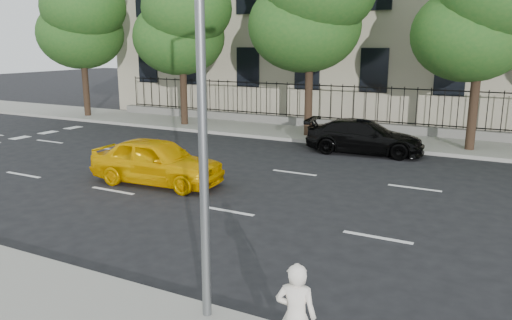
{
  "coord_description": "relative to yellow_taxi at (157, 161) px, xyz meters",
  "views": [
    {
      "loc": [
        6.48,
        -8.26,
        4.33
      ],
      "look_at": [
        0.6,
        3.0,
        1.35
      ],
      "focal_mm": 35.0,
      "sensor_mm": 36.0,
      "label": 1
    }
  ],
  "objects": [
    {
      "name": "ground",
      "position": [
        3.3,
        -3.77,
        -0.73
      ],
      "size": [
        120.0,
        120.0,
        0.0
      ],
      "primitive_type": "plane",
      "color": "black",
      "rests_on": "ground"
    },
    {
      "name": "yellow_taxi",
      "position": [
        0.0,
        0.0,
        0.0
      ],
      "size": [
        4.39,
        2.01,
        1.46
      ],
      "primitive_type": "imported",
      "rotation": [
        0.0,
        0.0,
        1.64
      ],
      "color": "#F1B000",
      "rests_on": "ground"
    },
    {
      "name": "lane_markings",
      "position": [
        3.3,
        0.98,
        -0.72
      ],
      "size": [
        49.6,
        4.62,
        0.01
      ],
      "primitive_type": null,
      "color": "silver",
      "rests_on": "ground"
    },
    {
      "name": "woman_near",
      "position": [
        7.56,
        -6.65,
        0.16
      ],
      "size": [
        0.6,
        0.46,
        1.48
      ],
      "primitive_type": "imported",
      "rotation": [
        0.0,
        0.0,
        3.36
      ],
      "color": "white",
      "rests_on": "near_sidewalk"
    },
    {
      "name": "tree_d",
      "position": [
        8.34,
        9.59,
        5.11
      ],
      "size": [
        5.34,
        4.94,
        8.84
      ],
      "color": "#382619",
      "rests_on": "far_sidewalk"
    },
    {
      "name": "tree_b",
      "position": [
        -5.66,
        9.59,
        5.11
      ],
      "size": [
        5.53,
        5.12,
        8.97
      ],
      "color": "#382619",
      "rests_on": "far_sidewalk"
    },
    {
      "name": "tree_a",
      "position": [
        -12.66,
        9.59,
        5.4
      ],
      "size": [
        5.71,
        5.31,
        9.39
      ],
      "color": "#382619",
      "rests_on": "far_sidewalk"
    },
    {
      "name": "iron_fence",
      "position": [
        3.3,
        11.93,
        -0.08
      ],
      "size": [
        30.0,
        0.5,
        2.2
      ],
      "color": "slate",
      "rests_on": "far_sidewalk"
    },
    {
      "name": "black_sedan",
      "position": [
        4.54,
        7.42,
        -0.05
      ],
      "size": [
        4.83,
        2.35,
        1.35
      ],
      "primitive_type": "imported",
      "rotation": [
        0.0,
        0.0,
        1.67
      ],
      "color": "black",
      "rests_on": "ground"
    },
    {
      "name": "far_sidewalk",
      "position": [
        3.3,
        10.23,
        -0.65
      ],
      "size": [
        60.0,
        4.0,
        0.15
      ],
      "primitive_type": "cube",
      "color": "gray",
      "rests_on": "ground"
    }
  ]
}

